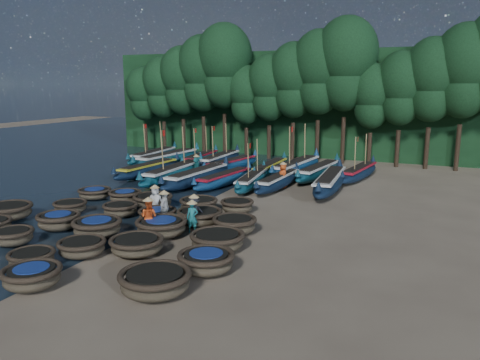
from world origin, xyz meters
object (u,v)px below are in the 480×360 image
at_px(long_boat_9, 154,156).
at_px(fisherman_6, 283,175).
at_px(coracle_3, 32,276).
at_px(fisherman_3, 194,211).
at_px(coracle_21, 125,196).
at_px(coracle_18, 200,216).
at_px(coracle_22, 153,201).
at_px(long_boat_3, 174,173).
at_px(fisherman_5, 197,166).
at_px(fisherman_0, 155,200).
at_px(coracle_2, 32,258).
at_px(long_boat_12, 220,160).
at_px(coracle_17, 158,215).
at_px(long_boat_16, 319,171).
at_px(long_boat_15, 296,167).
at_px(coracle_20, 95,193).
at_px(long_boat_10, 168,159).
at_px(coracle_9, 206,261).
at_px(long_boat_2, 149,169).
at_px(coracle_6, 13,236).
at_px(long_boat_14, 270,168).
at_px(coracle_7, 82,247).
at_px(coracle_8, 137,245).
at_px(coracle_24, 237,206).
at_px(coracle_13, 161,227).
at_px(long_boat_11, 201,159).
at_px(coracle_16, 120,209).
at_px(coracle_14, 217,240).
at_px(long_boat_4, 197,177).
at_px(long_boat_13, 232,164).
at_px(coracle_4, 155,281).
at_px(fisherman_1, 192,215).
at_px(long_boat_7, 278,181).
at_px(fisherman_2, 149,216).
at_px(long_boat_8, 330,182).
at_px(coracle_15, 70,206).
at_px(coracle_11, 59,220).
at_px(fisherman_4, 165,208).
at_px(long_boat_6, 252,180).
at_px(coracle_10, 8,211).
at_px(coracle_12, 97,227).
at_px(long_boat_5, 224,179).

bearing_deg(long_boat_9, fisherman_6, -24.73).
bearing_deg(coracle_3, fisherman_3, 77.83).
bearing_deg(long_boat_9, coracle_21, -65.43).
relative_size(coracle_18, coracle_22, 0.97).
height_order(long_boat_3, fisherman_5, long_boat_3).
bearing_deg(fisherman_0, coracle_21, 104.55).
xyz_separation_m(coracle_2, long_boat_12, (-3.29, 23.17, 0.19)).
relative_size(coracle_17, long_boat_16, 0.24).
bearing_deg(long_boat_15, coracle_20, -120.22).
bearing_deg(long_boat_10, coracle_20, -73.48).
distance_m(coracle_9, long_boat_2, 19.59).
relative_size(coracle_6, long_boat_14, 0.28).
distance_m(coracle_7, coracle_8, 2.20).
xyz_separation_m(coracle_22, coracle_24, (4.75, 1.03, -0.04)).
bearing_deg(coracle_13, coracle_17, 127.53).
distance_m(long_boat_10, long_boat_11, 2.81).
bearing_deg(coracle_16, long_boat_15, 70.70).
relative_size(coracle_14, long_boat_4, 0.27).
xyz_separation_m(coracle_18, long_boat_13, (-4.72, 14.22, 0.07)).
distance_m(coracle_4, fisherman_1, 6.72).
height_order(long_boat_3, fisherman_3, long_boat_3).
bearing_deg(long_boat_12, fisherman_6, -39.49).
height_order(long_boat_7, fisherman_2, fisherman_2).
bearing_deg(coracle_3, coracle_4, 16.41).
relative_size(coracle_6, long_boat_8, 0.24).
height_order(coracle_14, long_boat_12, long_boat_12).
height_order(coracle_15, long_boat_13, long_boat_13).
height_order(coracle_20, long_boat_14, long_boat_14).
xyz_separation_m(coracle_11, fisherman_2, (4.42, 1.13, 0.43)).
relative_size(coracle_14, long_boat_14, 0.31).
bearing_deg(fisherman_1, long_boat_9, 108.71).
distance_m(long_boat_16, fisherman_4, 15.21).
bearing_deg(long_boat_6, coracle_10, -133.06).
bearing_deg(coracle_16, coracle_17, -2.55).
bearing_deg(fisherman_2, coracle_2, 69.35).
distance_m(coracle_18, long_boat_4, 9.53).
xyz_separation_m(coracle_10, fisherman_4, (7.98, 2.35, 0.45)).
bearing_deg(coracle_2, long_boat_7, 76.22).
xyz_separation_m(coracle_12, coracle_15, (-4.07, 2.64, -0.11)).
distance_m(coracle_13, long_boat_10, 19.24).
bearing_deg(coracle_11, coracle_14, 3.36).
relative_size(coracle_10, long_boat_2, 0.31).
distance_m(coracle_22, long_boat_7, 9.09).
height_order(coracle_17, long_boat_12, long_boat_12).
distance_m(coracle_4, long_boat_8, 17.84).
xyz_separation_m(long_boat_7, fisherman_2, (-2.32, -11.73, 0.40)).
height_order(long_boat_5, long_boat_12, long_boat_12).
bearing_deg(long_boat_13, coracle_4, -62.05).
xyz_separation_m(coracle_20, coracle_24, (9.25, 0.61, 0.03)).
bearing_deg(long_boat_12, coracle_17, -76.32).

